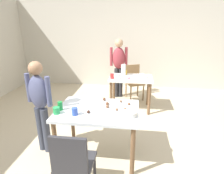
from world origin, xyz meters
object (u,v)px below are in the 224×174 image
at_px(chair_near_table, 73,162).
at_px(soda_can, 60,106).
at_px(person_adult_far, 119,63).
at_px(pitcher_far, 124,70).
at_px(dining_table_near, 98,116).
at_px(dining_table_far, 131,83).
at_px(chair_far_table, 134,80).
at_px(mixing_bowl, 130,114).
at_px(person_girl_near, 40,101).

height_order(chair_near_table, soda_can, soda_can).
relative_size(person_adult_far, pitcher_far, 5.98).
xyz_separation_m(dining_table_near, dining_table_far, (0.41, 1.69, -0.03)).
bearing_deg(soda_can, dining_table_far, 62.76).
bearing_deg(chair_far_table, soda_can, -111.66).
bearing_deg(person_adult_far, chair_near_table, -93.25).
distance_m(dining_table_near, chair_near_table, 0.81).
height_order(dining_table_far, mixing_bowl, mixing_bowl).
bearing_deg(soda_can, chair_near_table, -60.63).
xyz_separation_m(mixing_bowl, pitcher_far, (-0.23, 1.97, 0.09)).
bearing_deg(mixing_bowl, person_adult_far, 98.74).
bearing_deg(chair_far_table, pitcher_far, -113.50).
xyz_separation_m(mixing_bowl, soda_can, (-0.96, 0.06, 0.03)).
bearing_deg(chair_near_table, person_adult_far, 86.75).
bearing_deg(dining_table_far, chair_far_table, 85.14).
distance_m(dining_table_far, mixing_bowl, 1.84).
distance_m(person_girl_near, pitcher_far, 2.12).
xyz_separation_m(dining_table_far, person_adult_far, (-0.34, 0.71, 0.29)).
bearing_deg(person_girl_near, chair_near_table, -46.94).
bearing_deg(dining_table_near, dining_table_far, 76.44).
bearing_deg(soda_can, mixing_bowl, -3.60).
xyz_separation_m(dining_table_far, mixing_bowl, (0.05, -1.83, 0.17)).
distance_m(person_girl_near, person_adult_far, 2.56).
bearing_deg(dining_table_near, chair_far_table, 78.86).
height_order(dining_table_near, chair_far_table, chair_far_table).
bearing_deg(pitcher_far, soda_can, -111.14).
height_order(chair_near_table, person_girl_near, person_girl_near).
height_order(dining_table_near, chair_near_table, chair_near_table).
height_order(chair_near_table, pitcher_far, pitcher_far).
distance_m(person_girl_near, mixing_bowl, 1.32).
xyz_separation_m(dining_table_far, soda_can, (-0.91, -1.77, 0.19)).
bearing_deg(person_girl_near, pitcher_far, 59.30).
height_order(person_girl_near, soda_can, person_girl_near).
bearing_deg(person_adult_far, soda_can, -102.99).
bearing_deg(soda_can, person_girl_near, 165.39).
xyz_separation_m(person_adult_far, pitcher_far, (0.16, -0.57, -0.03)).
bearing_deg(soda_can, chair_far_table, 68.34).
xyz_separation_m(dining_table_near, mixing_bowl, (0.46, -0.15, 0.14)).
height_order(chair_far_table, person_girl_near, person_girl_near).
bearing_deg(person_adult_far, dining_table_near, -91.59).
bearing_deg(dining_table_far, chair_near_table, -101.91).
height_order(person_adult_far, mixing_bowl, person_adult_far).
distance_m(dining_table_far, person_girl_near, 2.11).
distance_m(chair_near_table, mixing_bowl, 0.90).
relative_size(person_girl_near, mixing_bowl, 7.98).
distance_m(person_adult_far, mixing_bowl, 2.58).
bearing_deg(pitcher_far, mixing_bowl, -83.44).
xyz_separation_m(dining_table_near, chair_near_table, (-0.11, -0.78, -0.15)).
height_order(soda_can, pitcher_far, pitcher_far).
xyz_separation_m(dining_table_far, chair_far_table, (0.06, 0.67, -0.12)).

